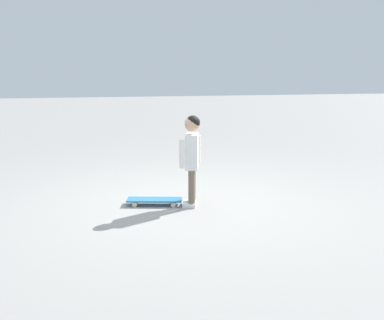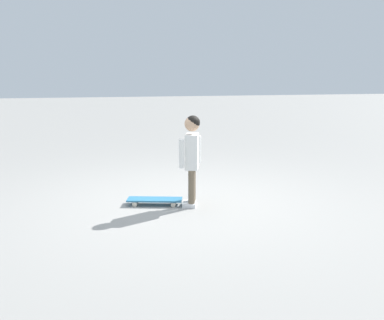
% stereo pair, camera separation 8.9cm
% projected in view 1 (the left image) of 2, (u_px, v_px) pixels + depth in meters
% --- Properties ---
extents(ground_plane, '(50.00, 50.00, 0.00)m').
position_uv_depth(ground_plane, '(182.00, 203.00, 4.97)').
color(ground_plane, gray).
extents(child_person, '(0.31, 0.30, 1.06)m').
position_uv_depth(child_person, '(192.00, 151.00, 4.72)').
color(child_person, brown).
rests_on(child_person, ground).
extents(skateboard, '(0.67, 0.36, 0.07)m').
position_uv_depth(skateboard, '(155.00, 200.00, 4.87)').
color(skateboard, teal).
rests_on(skateboard, ground).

